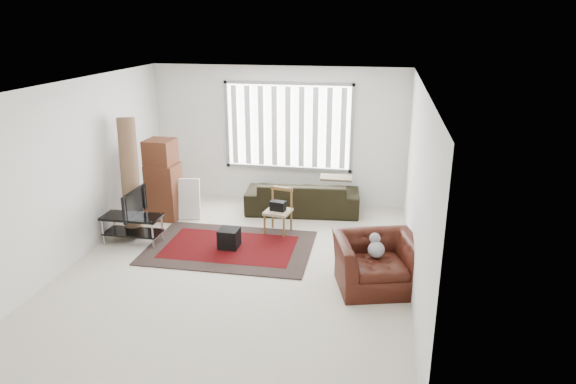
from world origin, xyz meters
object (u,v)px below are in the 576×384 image
(tv_stand, at_px, (132,223))
(sofa, at_px, (303,192))
(armchair, at_px, (377,259))
(side_chair, at_px, (278,209))
(moving_boxes, at_px, (163,182))

(tv_stand, bearing_deg, sofa, 37.48)
(sofa, bearing_deg, tv_stand, 32.48)
(sofa, xyz_separation_m, armchair, (1.45, -2.67, 0.00))
(sofa, distance_m, side_chair, 1.08)
(armchair, bearing_deg, side_chair, 121.00)
(tv_stand, xyz_separation_m, side_chair, (2.27, 0.88, 0.09))
(moving_boxes, xyz_separation_m, side_chair, (2.22, -0.32, -0.25))
(tv_stand, relative_size, side_chair, 1.24)
(moving_boxes, relative_size, side_chair, 1.90)
(side_chair, distance_m, armchair, 2.35)
(tv_stand, distance_m, sofa, 3.18)
(moving_boxes, distance_m, sofa, 2.60)
(moving_boxes, bearing_deg, sofa, 16.55)
(sofa, height_order, armchair, sofa)
(side_chair, bearing_deg, sofa, 86.84)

